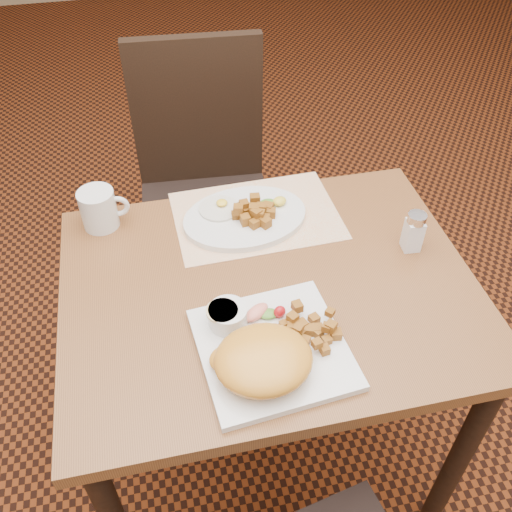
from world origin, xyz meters
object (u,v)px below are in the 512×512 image
(plate_square, at_px, (273,349))
(plate_oval, at_px, (245,218))
(coffee_mug, at_px, (100,209))
(chair_far, at_px, (204,179))
(salt_shaker, at_px, (414,231))
(table, at_px, (269,317))

(plate_square, bearing_deg, plate_oval, 86.21)
(plate_oval, xyz_separation_m, coffee_mug, (-0.34, 0.06, 0.04))
(chair_far, xyz_separation_m, salt_shaker, (0.40, -0.66, 0.26))
(table, height_order, plate_oval, plate_oval)
(chair_far, xyz_separation_m, plate_square, (0.02, -0.88, 0.22))
(table, xyz_separation_m, salt_shaker, (0.35, 0.05, 0.16))
(plate_square, xyz_separation_m, coffee_mug, (-0.31, 0.46, 0.04))
(chair_far, relative_size, plate_oval, 3.19)
(chair_far, distance_m, coffee_mug, 0.58)
(coffee_mug, bearing_deg, table, -39.02)
(plate_square, distance_m, salt_shaker, 0.44)
(chair_far, height_order, plate_square, chair_far)
(chair_far, distance_m, plate_square, 0.90)
(table, xyz_separation_m, chair_far, (-0.05, 0.70, -0.10))
(plate_square, bearing_deg, chair_far, 91.11)
(chair_far, bearing_deg, coffee_mug, 58.54)
(table, distance_m, plate_oval, 0.25)
(salt_shaker, xyz_separation_m, coffee_mug, (-0.70, 0.24, -0.00))
(chair_far, xyz_separation_m, coffee_mug, (-0.30, -0.42, 0.26))
(table, distance_m, salt_shaker, 0.38)
(chair_far, height_order, salt_shaker, chair_far)
(table, height_order, plate_square, plate_square)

